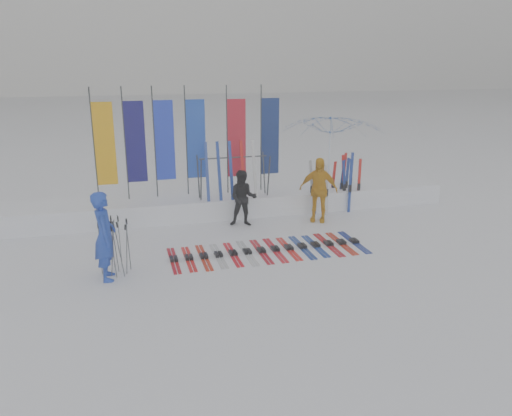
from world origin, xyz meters
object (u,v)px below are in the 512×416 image
object	(u,v)px
person_black	(243,198)
ski_rack	(233,171)
person_yellow	(318,190)
tent_canopy	(331,158)
ski_row	(269,250)
person_blue	(105,236)

from	to	relation	value
person_black	ski_rack	size ratio (longest dim) A/B	0.78
person_yellow	ski_rack	distance (m)	2.52
tent_canopy	ski_row	size ratio (longest dim) A/B	0.68
person_blue	ski_row	bearing A→B (deg)	-81.39
person_yellow	ski_rack	size ratio (longest dim) A/B	0.91
person_blue	tent_canopy	size ratio (longest dim) A/B	0.59
ski_rack	person_blue	bearing A→B (deg)	-134.80
person_black	ski_row	bearing A→B (deg)	-70.86
person_blue	ski_row	xyz separation A→B (m)	(3.77, 0.61, -0.93)
person_yellow	ski_rack	world-z (taller)	person_yellow
ski_rack	tent_canopy	bearing A→B (deg)	11.46
tent_canopy	ski_rack	world-z (taller)	tent_canopy
tent_canopy	ski_row	distance (m)	5.09
person_blue	person_black	xyz separation A→B (m)	(3.65, 2.70, -0.17)
person_black	tent_canopy	bearing A→B (deg)	41.69
person_black	person_blue	bearing A→B (deg)	-127.50
person_black	tent_canopy	xyz separation A→B (m)	(3.32, 1.60, 0.67)
person_black	ski_rack	world-z (taller)	ski_rack
person_black	tent_canopy	world-z (taller)	tent_canopy
ski_rack	person_yellow	bearing A→B (deg)	-25.83
person_blue	person_black	world-z (taller)	person_blue
person_blue	person_yellow	bearing A→B (deg)	-67.07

